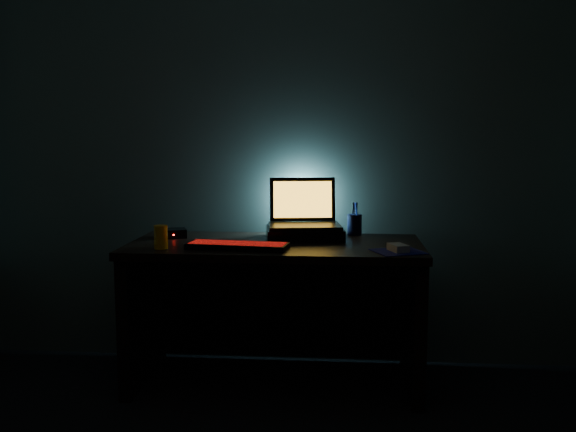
# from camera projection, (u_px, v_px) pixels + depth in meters

# --- Properties ---
(room) EXTENTS (3.50, 4.00, 2.50)m
(room) POSITION_uv_depth(u_px,v_px,m) (209.00, 156.00, 1.63)
(room) COLOR black
(room) RESTS_ON ground
(desk) EXTENTS (1.50, 0.70, 0.75)m
(desk) POSITION_uv_depth(u_px,v_px,m) (276.00, 289.00, 3.38)
(desk) COLOR black
(desk) RESTS_ON ground
(riser) EXTENTS (0.44, 0.35, 0.06)m
(riser) POSITION_uv_depth(u_px,v_px,m) (304.00, 233.00, 3.42)
(riser) COLOR black
(riser) RESTS_ON desk
(laptop) EXTENTS (0.41, 0.33, 0.26)m
(laptop) POSITION_uv_depth(u_px,v_px,m) (304.00, 215.00, 3.46)
(laptop) COLOR black
(laptop) RESTS_ON riser
(keyboard) EXTENTS (0.51, 0.21, 0.03)m
(keyboard) POSITION_uv_depth(u_px,v_px,m) (238.00, 246.00, 3.12)
(keyboard) COLOR black
(keyboard) RESTS_ON desk
(mousepad) EXTENTS (0.28, 0.27, 0.00)m
(mousepad) POSITION_uv_depth(u_px,v_px,m) (398.00, 252.00, 3.04)
(mousepad) COLOR #0C0F56
(mousepad) RESTS_ON desk
(mouse) EXTENTS (0.10, 0.13, 0.03)m
(mouse) POSITION_uv_depth(u_px,v_px,m) (398.00, 248.00, 3.03)
(mouse) COLOR #99989D
(mouse) RESTS_ON mousepad
(pen_cup) EXTENTS (0.11, 0.11, 0.11)m
(pen_cup) POSITION_uv_depth(u_px,v_px,m) (355.00, 225.00, 3.55)
(pen_cup) COLOR black
(pen_cup) RESTS_ON desk
(juice_glass) EXTENTS (0.09, 0.09, 0.11)m
(juice_glass) POSITION_uv_depth(u_px,v_px,m) (161.00, 237.00, 3.12)
(juice_glass) COLOR #FBA30D
(juice_glass) RESTS_ON desk
(router) EXTENTS (0.17, 0.16, 0.05)m
(router) POSITION_uv_depth(u_px,v_px,m) (172.00, 233.00, 3.46)
(router) COLOR black
(router) RESTS_ON desk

